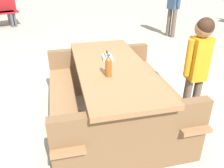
# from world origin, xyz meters

# --- Properties ---
(ground_plane) EXTENTS (30.00, 30.00, 0.00)m
(ground_plane) POSITION_xyz_m (0.00, 0.00, 0.00)
(ground_plane) COLOR #ADA599
(ground_plane) RESTS_ON ground
(picnic_table) EXTENTS (2.17, 1.92, 0.75)m
(picnic_table) POSITION_xyz_m (0.00, 0.00, 0.44)
(picnic_table) COLOR olive
(picnic_table) RESTS_ON ground
(soda_bottle) EXTENTS (0.06, 0.06, 0.23)m
(soda_bottle) POSITION_xyz_m (-0.20, 0.17, 0.86)
(soda_bottle) COLOR brown
(soda_bottle) RESTS_ON picnic_table
(hotdog_tray) EXTENTS (0.21, 0.17, 0.08)m
(hotdog_tray) POSITION_xyz_m (0.20, -0.07, 0.78)
(hotdog_tray) COLOR white
(hotdog_tray) RESTS_ON picnic_table
(child_in_coat) EXTENTS (0.23, 0.30, 1.26)m
(child_in_coat) POSITION_xyz_m (-0.49, -0.81, 0.81)
(child_in_coat) COLOR brown
(child_in_coat) RESTS_ON ground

